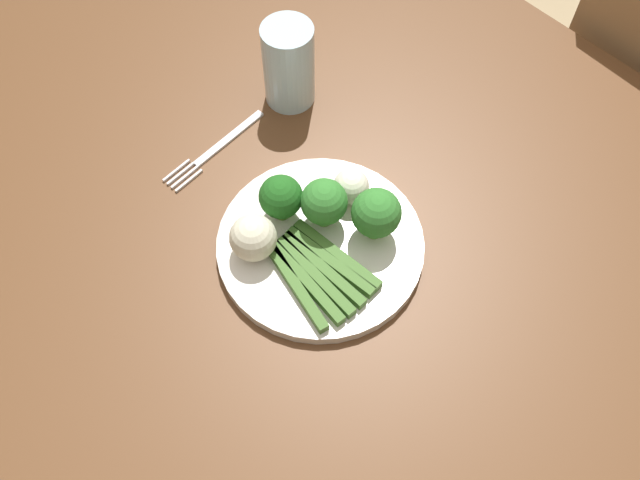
{
  "coord_description": "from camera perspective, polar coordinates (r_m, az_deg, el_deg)",
  "views": [
    {
      "loc": [
        -0.34,
        0.27,
        1.45
      ],
      "look_at": [
        -0.04,
        0.0,
        0.77
      ],
      "focal_mm": 37.68,
      "sensor_mm": 36.0,
      "label": 1
    }
  ],
  "objects": [
    {
      "name": "water_glass",
      "position": [
        0.91,
        -2.68,
        14.64
      ],
      "size": [
        0.07,
        0.07,
        0.12
      ],
      "primitive_type": "cylinder",
      "color": "silver",
      "rests_on": "dining_table"
    },
    {
      "name": "dining_table",
      "position": [
        0.91,
        -1.88,
        -1.91
      ],
      "size": [
        1.26,
        1.06,
        0.75
      ],
      "color": "brown",
      "rests_on": "ground_plane"
    },
    {
      "name": "broccoli_left",
      "position": [
        0.79,
        -3.34,
        3.64
      ],
      "size": [
        0.05,
        0.05,
        0.06
      ],
      "color": "#4C7F2B",
      "rests_on": "plate"
    },
    {
      "name": "asparagus_bundle",
      "position": [
        0.77,
        -0.17,
        -2.69
      ],
      "size": [
        0.13,
        0.09,
        0.01
      ],
      "rotation": [
        0.0,
        0.0,
        3.14
      ],
      "color": "#3D6626",
      "rests_on": "plate"
    },
    {
      "name": "cauliflower_edge",
      "position": [
        0.81,
        2.66,
        4.57
      ],
      "size": [
        0.04,
        0.04,
        0.04
      ],
      "primitive_type": "sphere",
      "color": "silver",
      "rests_on": "plate"
    },
    {
      "name": "ground_plane",
      "position": [
        1.52,
        -1.15,
        -13.73
      ],
      "size": [
        6.0,
        6.0,
        0.02
      ],
      "primitive_type": "cube",
      "color": "tan"
    },
    {
      "name": "broccoli_back_right",
      "position": [
        0.78,
        0.35,
        3.21
      ],
      "size": [
        0.06,
        0.06,
        0.07
      ],
      "color": "#609E3D",
      "rests_on": "plate"
    },
    {
      "name": "fork",
      "position": [
        0.9,
        -8.9,
        7.6
      ],
      "size": [
        0.03,
        0.17,
        0.0
      ],
      "rotation": [
        0.0,
        0.0,
        1.66
      ],
      "color": "silver",
      "rests_on": "dining_table"
    },
    {
      "name": "broccoli_right",
      "position": [
        0.77,
        4.8,
        2.25
      ],
      "size": [
        0.06,
        0.06,
        0.07
      ],
      "color": "#609E3D",
      "rests_on": "plate"
    },
    {
      "name": "plate",
      "position": [
        0.8,
        0.0,
        -0.45
      ],
      "size": [
        0.25,
        0.25,
        0.01
      ],
      "primitive_type": "cylinder",
      "color": "silver",
      "rests_on": "dining_table"
    },
    {
      "name": "cauliflower_front_left",
      "position": [
        0.77,
        -5.69,
        0.2
      ],
      "size": [
        0.06,
        0.06,
        0.06
      ],
      "primitive_type": "sphere",
      "color": "beige",
      "rests_on": "plate"
    }
  ]
}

